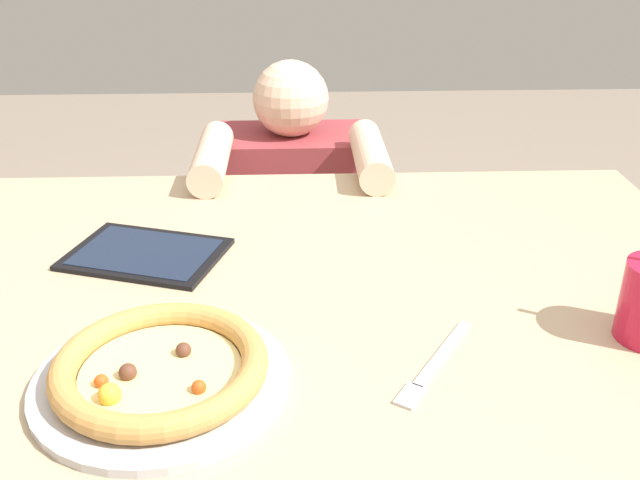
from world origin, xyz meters
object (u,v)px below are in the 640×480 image
at_px(tablet, 146,254).
at_px(fork, 433,366).
at_px(diner_seated, 294,259).
at_px(pizza_near, 161,371).

bearing_deg(tablet, fork, -37.39).
bearing_deg(fork, tablet, 142.61).
xyz_separation_m(fork, diner_seated, (-0.17, 0.91, -0.33)).
relative_size(fork, diner_seated, 0.19).
bearing_deg(diner_seated, tablet, -111.73).
relative_size(pizza_near, diner_seated, 0.33).
relative_size(tablet, diner_seated, 0.30).
height_order(fork, tablet, tablet).
bearing_deg(pizza_near, fork, 3.83).
bearing_deg(tablet, pizza_near, -76.73).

